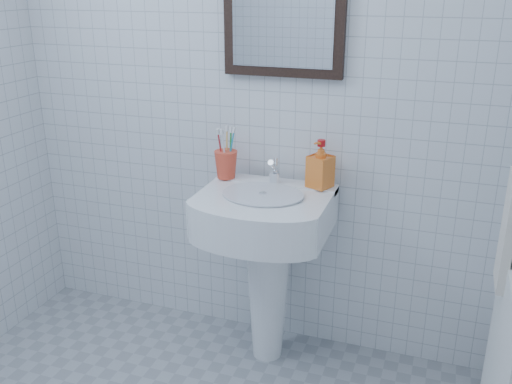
% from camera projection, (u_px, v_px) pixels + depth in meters
% --- Properties ---
extents(wall_back, '(2.20, 0.02, 2.50)m').
position_uv_depth(wall_back, '(249.00, 72.00, 2.41)').
color(wall_back, silver).
rests_on(wall_back, ground).
extents(washbasin, '(0.53, 0.39, 0.81)m').
position_uv_depth(washbasin, '(267.00, 248.00, 2.42)').
color(washbasin, white).
rests_on(washbasin, ground).
extents(faucet, '(0.05, 0.10, 0.12)m').
position_uv_depth(faucet, '(274.00, 173.00, 2.39)').
color(faucet, white).
rests_on(faucet, washbasin).
extents(toothbrush_cup, '(0.10, 0.10, 0.12)m').
position_uv_depth(toothbrush_cup, '(226.00, 164.00, 2.46)').
color(toothbrush_cup, '#E4442B').
rests_on(toothbrush_cup, washbasin).
extents(soap_dispenser, '(0.12, 0.12, 0.20)m').
position_uv_depth(soap_dispenser, '(321.00, 164.00, 2.33)').
color(soap_dispenser, '#E75316').
rests_on(soap_dispenser, washbasin).
extents(hand_towel, '(0.03, 0.16, 0.38)m').
position_uv_depth(hand_towel, '(508.00, 231.00, 1.80)').
color(hand_towel, white).
rests_on(hand_towel, towel_ring).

